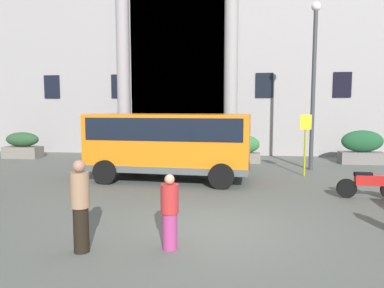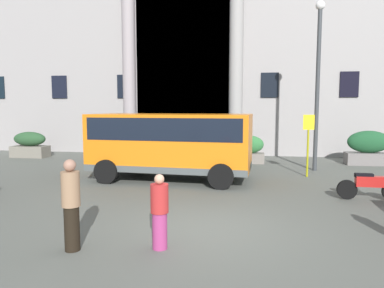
{
  "view_description": "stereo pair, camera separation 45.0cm",
  "coord_description": "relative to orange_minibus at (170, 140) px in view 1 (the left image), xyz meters",
  "views": [
    {
      "loc": [
        0.52,
        -8.11,
        2.85
      ],
      "look_at": [
        -1.0,
        4.48,
        1.53
      ],
      "focal_mm": 33.45,
      "sensor_mm": 36.0,
      "label": 1
    },
    {
      "loc": [
        0.97,
        -8.05,
        2.85
      ],
      "look_at": [
        -1.0,
        4.48,
        1.53
      ],
      "focal_mm": 33.45,
      "sensor_mm": 36.0,
      "label": 2
    }
  ],
  "objects": [
    {
      "name": "hedge_planter_entrance_right",
      "position": [
        3.07,
        4.73,
        -0.88
      ],
      "size": [
        1.43,
        0.78,
        1.39
      ],
      "color": "slate",
      "rests_on": "ground_plane"
    },
    {
      "name": "office_building_facade",
      "position": [
        1.98,
        11.98,
        7.72
      ],
      "size": [
        37.57,
        9.64,
        18.55
      ],
      "color": "gray",
      "rests_on": "ground_plane"
    },
    {
      "name": "hedge_planter_entrance_left",
      "position": [
        -3.94,
        5.22,
        -0.79
      ],
      "size": [
        2.06,
        0.97,
        1.58
      ],
      "color": "#655F5C",
      "rests_on": "ground_plane"
    },
    {
      "name": "lamppost_plaza_centre",
      "position": [
        5.94,
        2.97,
        2.76
      ],
      "size": [
        0.4,
        0.4,
        7.38
      ],
      "color": "#35393D",
      "rests_on": "ground_plane"
    },
    {
      "name": "orange_minibus",
      "position": [
        0.0,
        0.0,
        0.0
      ],
      "size": [
        6.29,
        3.07,
        2.57
      ],
      "rotation": [
        0.0,
        0.0,
        -0.06
      ],
      "color": "orange",
      "rests_on": "ground_plane"
    },
    {
      "name": "pedestrian_woman_dark_dress",
      "position": [
        -0.46,
        -7.14,
        -0.62
      ],
      "size": [
        0.36,
        0.36,
        1.83
      ],
      "rotation": [
        0.0,
        0.0,
        3.4
      ],
      "color": "black",
      "rests_on": "ground_plane"
    },
    {
      "name": "scooter_by_planter",
      "position": [
        6.62,
        -2.11,
        -1.1
      ],
      "size": [
        1.9,
        0.55,
        0.89
      ],
      "rotation": [
        0.0,
        0.0,
        -0.01
      ],
      "color": "black",
      "rests_on": "ground_plane"
    },
    {
      "name": "pedestrian_man_crossing",
      "position": [
        1.24,
        -6.78,
        -0.79
      ],
      "size": [
        0.36,
        0.36,
        1.52
      ],
      "rotation": [
        0.0,
        0.0,
        5.91
      ],
      "color": "#9E336C",
      "rests_on": "ground_plane"
    },
    {
      "name": "ground_plane",
      "position": [
        1.99,
        -5.5,
        -1.61
      ],
      "size": [
        80.0,
        64.0,
        0.12
      ],
      "primitive_type": "cube",
      "color": "#555851"
    },
    {
      "name": "hedge_planter_east",
      "position": [
        8.83,
        5.05,
        -0.74
      ],
      "size": [
        2.11,
        0.87,
        1.69
      ],
      "color": "slate",
      "rests_on": "ground_plane"
    },
    {
      "name": "hedge_planter_far_west",
      "position": [
        -9.27,
        4.93,
        -0.86
      ],
      "size": [
        1.97,
        0.97,
        1.44
      ],
      "color": "slate",
      "rests_on": "ground_plane"
    },
    {
      "name": "bus_stop_sign",
      "position": [
        5.37,
        1.4,
        0.02
      ],
      "size": [
        0.44,
        0.08,
        2.53
      ],
      "color": "#9C9A13",
      "rests_on": "ground_plane"
    }
  ]
}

